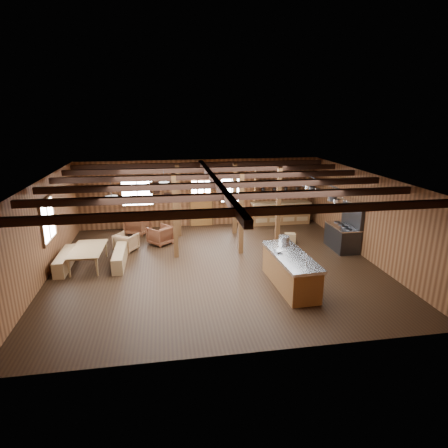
{
  "coord_description": "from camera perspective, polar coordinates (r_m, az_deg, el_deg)",
  "views": [
    {
      "loc": [
        -1.5,
        -10.81,
        4.67
      ],
      "look_at": [
        0.37,
        0.74,
        1.15
      ],
      "focal_mm": 30.0,
      "sensor_mm": 36.0,
      "label": 1
    }
  ],
  "objects": [
    {
      "name": "ceiling_joists",
      "position": [
        11.27,
        -1.43,
        6.58
      ],
      "size": [
        9.8,
        8.82,
        0.18
      ],
      "color": "black",
      "rests_on": "ceiling"
    },
    {
      "name": "bench_aisle",
      "position": [
        12.34,
        -15.57,
        -4.93
      ],
      "size": [
        0.33,
        1.76,
        0.48
      ],
      "primitive_type": "cube",
      "color": "#9B7646",
      "rests_on": "floor"
    },
    {
      "name": "armchair_c",
      "position": [
        13.47,
        -14.66,
        -2.7
      ],
      "size": [
        0.92,
        0.93,
        0.62
      ],
      "primitive_type": "imported",
      "rotation": [
        0.0,
        0.0,
        2.61
      ],
      "color": "olive",
      "rests_on": "floor"
    },
    {
      "name": "counter_pot",
      "position": [
        11.26,
        9.1,
        -2.29
      ],
      "size": [
        0.32,
        0.32,
        0.19
      ],
      "primitive_type": "cylinder",
      "color": "silver",
      "rests_on": "kitchen_island"
    },
    {
      "name": "commercial_range",
      "position": [
        13.78,
        17.79,
        -1.28
      ],
      "size": [
        0.77,
        1.45,
        1.79
      ],
      "color": "#2D2D2F",
      "rests_on": "floor"
    },
    {
      "name": "timber_posts",
      "position": [
        13.45,
        -0.3,
        2.69
      ],
      "size": [
        3.95,
        2.35,
        2.8
      ],
      "color": "#422B13",
      "rests_on": "floor"
    },
    {
      "name": "window_left",
      "position": [
        12.22,
        -25.32,
        0.56
      ],
      "size": [
        0.14,
        1.24,
        1.32
      ],
      "color": "white",
      "rests_on": "wall_back"
    },
    {
      "name": "pot_rack",
      "position": [
        12.44,
        14.31,
        4.93
      ],
      "size": [
        0.32,
        3.0,
        0.45
      ],
      "color": "#2D2D2F",
      "rests_on": "ceiling"
    },
    {
      "name": "back_counter",
      "position": [
        16.31,
        8.59,
        2.12
      ],
      "size": [
        2.55,
        0.6,
        2.45
      ],
      "color": "brown",
      "rests_on": "floor"
    },
    {
      "name": "window_back_right",
      "position": [
        15.83,
        1.16,
        5.57
      ],
      "size": [
        1.02,
        0.06,
        1.32
      ],
      "color": "white",
      "rests_on": "wall_back"
    },
    {
      "name": "back_door",
      "position": [
        15.8,
        -3.5,
        2.84
      ],
      "size": [
        1.02,
        0.08,
        2.15
      ],
      "color": "brown",
      "rests_on": "floor"
    },
    {
      "name": "kitchen_island",
      "position": [
        10.54,
        10.06,
        -6.96
      ],
      "size": [
        1.01,
        2.54,
        1.2
      ],
      "rotation": [
        0.0,
        0.0,
        0.05
      ],
      "color": "brown",
      "rests_on": "floor"
    },
    {
      "name": "pendant_lamps",
      "position": [
        12.08,
        -12.63,
        4.8
      ],
      "size": [
        1.86,
        2.36,
        0.66
      ],
      "color": "#2D2D2F",
      "rests_on": "ceiling"
    },
    {
      "name": "bench_wall",
      "position": [
        12.65,
        -23.08,
        -5.16
      ],
      "size": [
        0.33,
        1.75,
        0.48
      ],
      "primitive_type": "cube",
      "color": "#9B7646",
      "rests_on": "floor"
    },
    {
      "name": "bowl",
      "position": [
        10.46,
        8.22,
        -4.14
      ],
      "size": [
        0.33,
        0.33,
        0.06
      ],
      "primitive_type": "imported",
      "rotation": [
        0.0,
        0.0,
        0.36
      ],
      "color": "silver",
      "rests_on": "kitchen_island"
    },
    {
      "name": "dining_table",
      "position": [
        12.46,
        -19.76,
        -4.81
      ],
      "size": [
        1.01,
        1.75,
        0.6
      ],
      "primitive_type": "imported",
      "rotation": [
        0.0,
        0.0,
        1.54
      ],
      "color": "olive",
      "rests_on": "floor"
    },
    {
      "name": "armchair_b",
      "position": [
        15.21,
        -13.0,
        -0.06
      ],
      "size": [
        1.09,
        1.11,
        0.77
      ],
      "primitive_type": "imported",
      "rotation": [
        0.0,
        0.0,
        2.72
      ],
      "color": "#5B301B",
      "rests_on": "floor"
    },
    {
      "name": "notice_boards",
      "position": [
        15.57,
        -9.06,
        5.32
      ],
      "size": [
        1.08,
        0.03,
        0.9
      ],
      "color": "beige",
      "rests_on": "wall_back"
    },
    {
      "name": "armchair_a",
      "position": [
        13.86,
        -9.68,
        -1.69
      ],
      "size": [
        1.04,
        1.04,
        0.68
      ],
      "primitive_type": "imported",
      "rotation": [
        0.0,
        0.0,
        3.86
      ],
      "color": "#5A2E1B",
      "rests_on": "floor"
    },
    {
      "name": "window_back_left",
      "position": [
        15.62,
        -13.11,
        4.98
      ],
      "size": [
        1.32,
        0.06,
        1.32
      ],
      "color": "white",
      "rests_on": "wall_back"
    },
    {
      "name": "step_stool",
      "position": [
        14.02,
        10.03,
        -2.15
      ],
      "size": [
        0.47,
        0.37,
        0.38
      ],
      "primitive_type": "cube",
      "rotation": [
        0.0,
        0.0,
        -0.17
      ],
      "color": "#9B7646",
      "rests_on": "floor"
    },
    {
      "name": "room",
      "position": [
        11.4,
        -1.26,
        0.07
      ],
      "size": [
        10.04,
        9.04,
        2.84
      ],
      "color": "black",
      "rests_on": "ground"
    }
  ]
}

